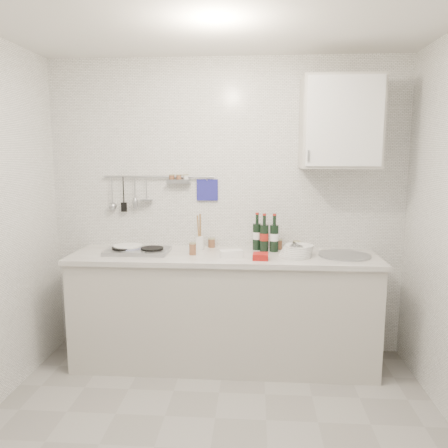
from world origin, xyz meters
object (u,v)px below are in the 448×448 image
object	(u,v)px
plate_stack_sink	(297,251)
wine_bottles	(265,232)
plate_stack_hob	(127,248)
utensil_crock	(199,241)
wall_cabinet	(340,123)

from	to	relation	value
plate_stack_sink	wine_bottles	world-z (taller)	wine_bottles
plate_stack_sink	plate_stack_hob	bearing A→B (deg)	177.01
utensil_crock	wine_bottles	bearing A→B (deg)	-1.75
plate_stack_hob	wine_bottles	world-z (taller)	wine_bottles
plate_stack_sink	wine_bottles	bearing A→B (deg)	143.96
utensil_crock	plate_stack_hob	bearing A→B (deg)	-168.12
plate_stack_hob	wine_bottles	bearing A→B (deg)	5.35
wine_bottles	utensil_crock	xyz separation A→B (m)	(-0.55, 0.02, -0.08)
wall_cabinet	wine_bottles	world-z (taller)	wall_cabinet
wine_bottles	utensil_crock	world-z (taller)	wine_bottles
plate_stack_sink	utensil_crock	size ratio (longest dim) A/B	0.90
wall_cabinet	utensil_crock	distance (m)	1.47
wine_bottles	utensil_crock	size ratio (longest dim) A/B	1.02
wall_cabinet	utensil_crock	xyz separation A→B (m)	(-1.12, 0.04, -0.96)
plate_stack_sink	utensil_crock	xyz separation A→B (m)	(-0.79, 0.20, 0.03)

